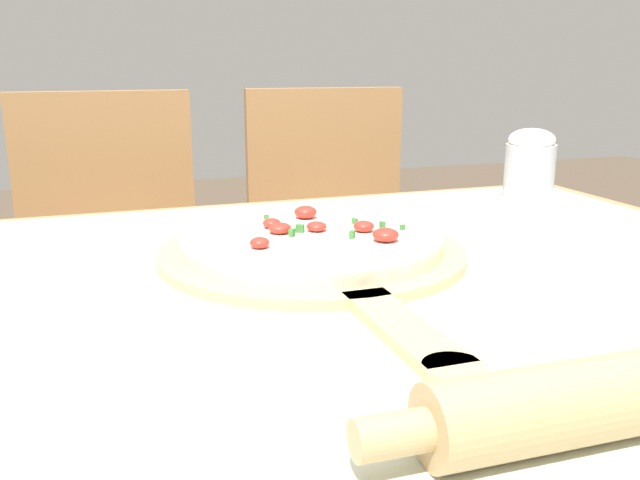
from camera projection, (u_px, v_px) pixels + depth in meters
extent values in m
cube|color=#A87F51|center=(365.00, 299.00, 0.74)|extent=(1.18, 0.95, 0.03)
cylinder|color=#A87F51|center=(524.00, 373.00, 1.38)|extent=(0.06, 0.06, 0.71)
cube|color=silver|center=(365.00, 284.00, 0.73)|extent=(1.10, 0.87, 0.00)
cylinder|color=tan|center=(312.00, 253.00, 0.82)|extent=(0.37, 0.37, 0.01)
cube|color=tan|center=(402.00, 328.00, 0.59)|extent=(0.04, 0.18, 0.01)
cylinder|color=tan|center=(454.00, 372.00, 0.51)|extent=(0.05, 0.05, 0.01)
cylinder|color=beige|center=(312.00, 242.00, 0.82)|extent=(0.31, 0.31, 0.02)
torus|color=beige|center=(312.00, 236.00, 0.81)|extent=(0.31, 0.31, 0.02)
cylinder|color=white|center=(312.00, 234.00, 0.81)|extent=(0.27, 0.27, 0.00)
ellipsoid|color=red|center=(317.00, 226.00, 0.82)|extent=(0.03, 0.03, 0.01)
ellipsoid|color=red|center=(272.00, 223.00, 0.84)|extent=(0.02, 0.02, 0.01)
ellipsoid|color=red|center=(386.00, 235.00, 0.77)|extent=(0.03, 0.03, 0.02)
ellipsoid|color=red|center=(280.00, 228.00, 0.81)|extent=(0.03, 0.03, 0.01)
ellipsoid|color=red|center=(260.00, 243.00, 0.75)|extent=(0.02, 0.02, 0.01)
ellipsoid|color=red|center=(306.00, 212.00, 0.89)|extent=(0.03, 0.03, 0.02)
ellipsoid|color=red|center=(364.00, 226.00, 0.82)|extent=(0.03, 0.03, 0.01)
cube|color=#387533|center=(403.00, 227.00, 0.83)|extent=(0.01, 0.01, 0.01)
cube|color=#387533|center=(300.00, 228.00, 0.81)|extent=(0.01, 0.01, 0.01)
cube|color=#387533|center=(352.00, 235.00, 0.79)|extent=(0.01, 0.01, 0.01)
cube|color=#387533|center=(355.00, 221.00, 0.86)|extent=(0.01, 0.01, 0.01)
cube|color=#387533|center=(292.00, 233.00, 0.80)|extent=(0.01, 0.01, 0.01)
cube|color=#387533|center=(266.00, 217.00, 0.88)|extent=(0.01, 0.00, 0.01)
cube|color=#387533|center=(382.00, 225.00, 0.84)|extent=(0.01, 0.01, 0.01)
cylinder|color=tan|center=(391.00, 435.00, 0.38)|extent=(0.05, 0.03, 0.03)
cube|color=#A37547|center=(118.00, 319.00, 1.39)|extent=(0.40, 0.40, 0.02)
cube|color=#A37547|center=(107.00, 192.00, 1.50)|extent=(0.38, 0.04, 0.44)
cylinder|color=#A37547|center=(42.00, 478.00, 1.25)|extent=(0.04, 0.04, 0.45)
cylinder|color=#A37547|center=(214.00, 447.00, 1.35)|extent=(0.04, 0.04, 0.45)
cylinder|color=#A37547|center=(50.00, 398.00, 1.55)|extent=(0.04, 0.04, 0.45)
cylinder|color=#A37547|center=(191.00, 378.00, 1.65)|extent=(0.04, 0.04, 0.45)
cube|color=#A37547|center=(345.00, 293.00, 1.54)|extent=(0.43, 0.43, 0.02)
cube|color=#A37547|center=(324.00, 180.00, 1.66)|extent=(0.38, 0.07, 0.44)
cylinder|color=#A37547|center=(292.00, 430.00, 1.42)|extent=(0.04, 0.04, 0.45)
cylinder|color=#A37547|center=(433.00, 411.00, 1.49)|extent=(0.04, 0.04, 0.45)
cylinder|color=#A37547|center=(265.00, 365.00, 1.72)|extent=(0.04, 0.04, 0.45)
cylinder|color=#A37547|center=(385.00, 352.00, 1.79)|extent=(0.04, 0.04, 0.45)
cylinder|color=#B2B7BC|center=(529.00, 172.00, 1.15)|extent=(0.08, 0.08, 0.09)
ellipsoid|color=white|center=(532.00, 140.00, 1.14)|extent=(0.08, 0.08, 0.04)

